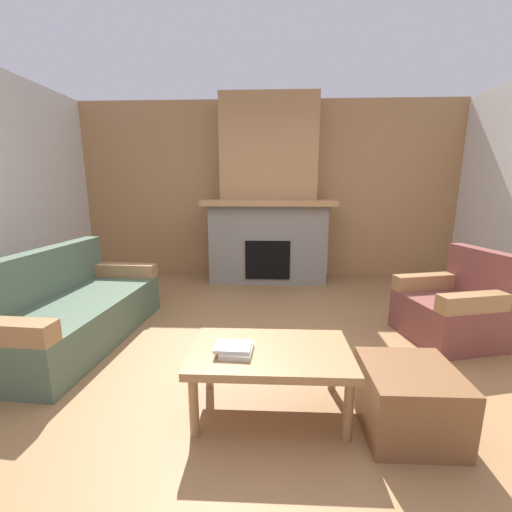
{
  "coord_description": "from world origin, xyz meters",
  "views": [
    {
      "loc": [
        0.04,
        -2.4,
        1.44
      ],
      "look_at": [
        -0.12,
        1.1,
        0.68
      ],
      "focal_mm": 23.26,
      "sensor_mm": 36.0,
      "label": 1
    }
  ],
  "objects_px": {
    "fireplace": "(268,204)",
    "couch": "(71,312)",
    "coffee_table": "(271,357)",
    "ottoman": "(408,400)",
    "armchair": "(454,309)"
  },
  "relations": [
    {
      "from": "couch",
      "to": "coffee_table",
      "type": "bearing_deg",
      "value": -26.21
    },
    {
      "from": "fireplace",
      "to": "couch",
      "type": "relative_size",
      "value": 1.46
    },
    {
      "from": "coffee_table",
      "to": "ottoman",
      "type": "xyz_separation_m",
      "value": [
        0.81,
        -0.14,
        -0.18
      ]
    },
    {
      "from": "couch",
      "to": "armchair",
      "type": "xyz_separation_m",
      "value": [
        3.59,
        0.21,
        0.01
      ]
    },
    {
      "from": "fireplace",
      "to": "ottoman",
      "type": "relative_size",
      "value": 5.19
    },
    {
      "from": "fireplace",
      "to": "ottoman",
      "type": "distance_m",
      "value": 3.51
    },
    {
      "from": "couch",
      "to": "coffee_table",
      "type": "height_order",
      "value": "couch"
    },
    {
      "from": "couch",
      "to": "fireplace",
      "type": "bearing_deg",
      "value": 50.69
    },
    {
      "from": "fireplace",
      "to": "couch",
      "type": "xyz_separation_m",
      "value": [
        -1.81,
        -2.21,
        -0.88
      ]
    },
    {
      "from": "coffee_table",
      "to": "ottoman",
      "type": "height_order",
      "value": "coffee_table"
    },
    {
      "from": "coffee_table",
      "to": "fireplace",
      "type": "bearing_deg",
      "value": 90.82
    },
    {
      "from": "fireplace",
      "to": "coffee_table",
      "type": "height_order",
      "value": "fireplace"
    },
    {
      "from": "fireplace",
      "to": "ottoman",
      "type": "xyz_separation_m",
      "value": [
        0.86,
        -3.26,
        -0.96
      ]
    },
    {
      "from": "couch",
      "to": "ottoman",
      "type": "distance_m",
      "value": 2.87
    },
    {
      "from": "fireplace",
      "to": "armchair",
      "type": "height_order",
      "value": "fireplace"
    }
  ]
}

